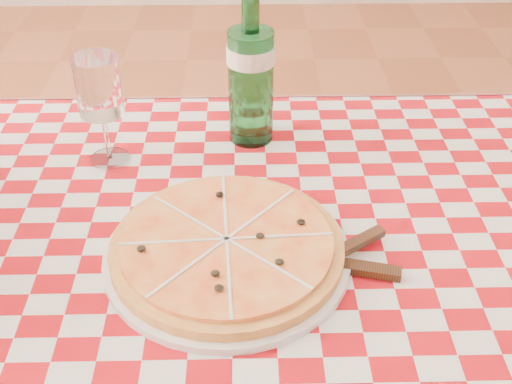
# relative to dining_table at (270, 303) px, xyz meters

# --- Properties ---
(dining_table) EXTENTS (1.20, 0.80, 0.75)m
(dining_table) POSITION_rel_dining_table_xyz_m (0.00, 0.00, 0.00)
(dining_table) COLOR brown
(dining_table) RESTS_ON ground
(tablecloth) EXTENTS (1.30, 0.90, 0.01)m
(tablecloth) POSITION_rel_dining_table_xyz_m (0.00, 0.00, 0.09)
(tablecloth) COLOR #A00911
(tablecloth) RESTS_ON dining_table
(pizza_plate) EXTENTS (0.35, 0.35, 0.04)m
(pizza_plate) POSITION_rel_dining_table_xyz_m (-0.06, -0.01, 0.12)
(pizza_plate) COLOR gold
(pizza_plate) RESTS_ON tablecloth
(water_bottle) EXTENTS (0.08, 0.08, 0.28)m
(water_bottle) POSITION_rel_dining_table_xyz_m (-0.02, 0.30, 0.24)
(water_bottle) COLOR #1A692B
(water_bottle) RESTS_ON tablecloth
(wine_glass) EXTENTS (0.09, 0.09, 0.18)m
(wine_glass) POSITION_rel_dining_table_xyz_m (-0.26, 0.24, 0.19)
(wine_glass) COLOR white
(wine_glass) RESTS_ON tablecloth
(cutlery) EXTENTS (0.28, 0.25, 0.03)m
(cutlery) POSITION_rel_dining_table_xyz_m (0.08, -0.03, 0.11)
(cutlery) COLOR silver
(cutlery) RESTS_ON tablecloth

